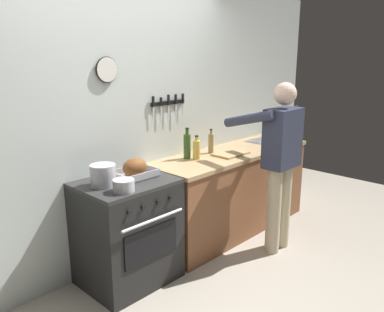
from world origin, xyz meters
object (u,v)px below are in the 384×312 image
Objects in this scene: person_cook at (280,157)px; stock_pot at (103,175)px; stove at (127,232)px; bottle_cooking_oil at (197,149)px; bottle_olive_oil at (187,146)px; roasting_pan at (135,169)px; bottle_vinegar at (211,143)px; cutting_board at (231,154)px; saucepan at (124,186)px.

person_cook reaches higher than stock_pot.
stove is 3.75× the size of bottle_cooking_oil.
person_cook reaches higher than bottle_olive_oil.
roasting_pan is (0.12, 0.02, 0.52)m from stove.
stock_pot is 0.66× the size of bottle_olive_oil.
bottle_cooking_oil is (0.79, 0.03, 0.03)m from roasting_pan.
person_cook is at bearing -26.34° from roasting_pan.
bottle_olive_oil is at bearing 43.06° from person_cook.
stock_pot is 0.85× the size of bottle_cooking_oil.
bottle_vinegar reaches higher than stove.
bottle_cooking_oil reaches higher than stove.
bottle_olive_oil is at bearing 116.38° from bottle_cooking_oil.
bottle_cooking_oil reaches higher than cutting_board.
person_cook is at bearing -76.29° from bottle_vinegar.
person_cook is at bearing -22.03° from stock_pot.
cutting_board is 1.50× the size of bottle_cooking_oil.
saucepan is at bearing -175.27° from cutting_board.
stock_pot is at bearing -176.47° from bottle_vinegar.
bottle_olive_oil is (-0.33, 0.02, 0.02)m from bottle_vinegar.
saucepan is at bearing -166.82° from bottle_cooking_oil.
bottle_vinegar is (-0.18, 0.72, 0.05)m from person_cook.
stove is 0.54m from roasting_pan.
bottle_vinegar is 0.33m from bottle_olive_oil.
cutting_board is 1.16× the size of bottle_olive_oil.
bottle_vinegar is (1.08, 0.10, 0.03)m from roasting_pan.
bottle_cooking_oil is (1.07, 0.25, 0.05)m from saucepan.
stock_pot is at bearing -174.13° from bottle_olive_oil.
bottle_vinegar is at bearing 5.05° from roasting_pan.
bottle_olive_oil is (-0.42, 0.22, 0.12)m from cutting_board.
person_cook is 4.72× the size of roasting_pan.
stove is 0.56m from saucepan.
saucepan is (-0.16, -0.20, 0.50)m from stove.
bottle_cooking_oil is at bearing 2.30° from roasting_pan.
stock_pot is at bearing 170.35° from stove.
roasting_pan reaches higher than cutting_board.
bottle_olive_oil reaches higher than roasting_pan.
bottle_olive_oil is at bearing 18.17° from saucepan.
person_cook is at bearing -54.63° from bottle_cooking_oil.
bottle_cooking_oil is (-0.47, 0.66, 0.05)m from person_cook.
roasting_pan is 1.14× the size of bottle_olive_oil.
bottle_cooking_oil reaches higher than saucepan.
person_cook is (1.38, -0.60, 0.50)m from stove.
bottle_vinegar reaches higher than bottle_cooking_oil.
saucepan reaches higher than stove.
bottle_cooking_oil reaches higher than roasting_pan.
saucepan is 1.10m from bottle_cooking_oil.
roasting_pan is at bearing -177.70° from bottle_cooking_oil.
bottle_olive_oil reaches higher than bottle_vinegar.
stove is 0.54× the size of person_cook.
stock_pot is 0.56× the size of cutting_board.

